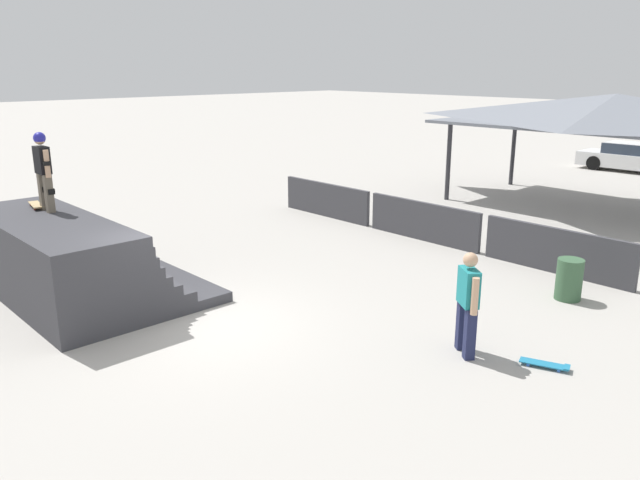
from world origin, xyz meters
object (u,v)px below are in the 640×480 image
Objects in this scene: skateboard_on_deck at (36,205)px; skateboard_on_ground at (546,364)px; trash_bin at (569,279)px; parked_car_white at (631,158)px; skater_on_deck at (43,166)px; bystander_walking at (468,299)px.

skateboard_on_deck is 1.10× the size of skateboard_on_ground.
parked_car_white reaches higher than trash_bin.
trash_bin is (-1.19, 3.14, 0.37)m from skateboard_on_ground.
skateboard_on_ground is 21.68m from parked_car_white.
skateboard_on_ground is at bearing 25.67° from skater_on_deck.
bystander_walking reaches higher than trash_bin.
parked_car_white is (2.73, 24.85, -1.13)m from skateboard_on_deck.
bystander_walking is 3.69m from trash_bin.
bystander_walking is (8.38, 3.76, -0.76)m from skateboard_on_deck.
skater_on_deck is at bearing 17.28° from skateboard_on_deck.
parked_car_white is (-6.83, 20.57, 0.54)m from skateboard_on_ground.
skateboard_on_deck is 11.25m from trash_bin.
parked_car_white is at bearing 87.16° from skateboard_on_ground.
skateboard_on_ground is at bearing 34.19° from skateboard_on_deck.
skater_on_deck reaches higher than skateboard_on_deck.
skateboard_on_ground is at bearing -119.96° from bystander_walking.
skateboard_on_deck reaches higher than bystander_walking.
bystander_walking is at bearing 34.24° from skateboard_on_deck.
trash_bin is 0.19× the size of parked_car_white.
skater_on_deck is at bearing -176.24° from skateboard_on_ground.
trash_bin is (-0.02, 3.65, -0.55)m from bystander_walking.
skater_on_deck is 0.94× the size of bystander_walking.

